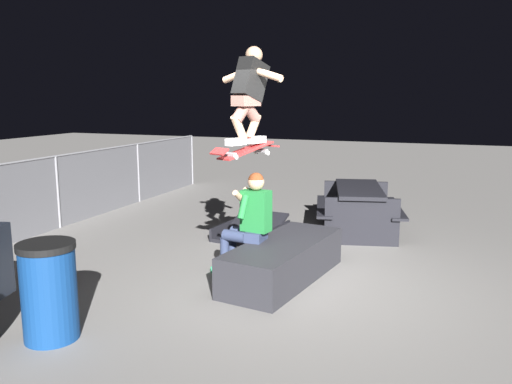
% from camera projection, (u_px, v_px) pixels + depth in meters
% --- Properties ---
extents(ground_plane, '(40.00, 40.00, 0.00)m').
position_uv_depth(ground_plane, '(296.00, 285.00, 6.21)').
color(ground_plane, slate).
extents(ledge_box_main, '(2.06, 1.03, 0.47)m').
position_uv_depth(ledge_box_main, '(283.00, 261.00, 6.36)').
color(ledge_box_main, '#28282D').
rests_on(ledge_box_main, ground).
extents(person_sitting_on_ledge, '(0.60, 0.78, 1.31)m').
position_uv_depth(person_sitting_on_ledge, '(248.00, 219.00, 6.39)').
color(person_sitting_on_ledge, '#2D3856').
rests_on(person_sitting_on_ledge, ground).
extents(skateboard, '(1.03, 0.53, 0.17)m').
position_uv_depth(skateboard, '(246.00, 150.00, 6.15)').
color(skateboard, '#B72D2D').
extents(skater_airborne, '(0.63, 0.86, 1.12)m').
position_uv_depth(skater_airborne, '(249.00, 91.00, 6.06)').
color(skater_airborne, white).
extents(kicker_ramp, '(1.20, 0.99, 0.42)m').
position_uv_depth(kicker_ramp, '(251.00, 233.00, 8.31)').
color(kicker_ramp, black).
rests_on(kicker_ramp, ground).
extents(picnic_table_back, '(1.97, 1.71, 0.75)m').
position_uv_depth(picnic_table_back, '(359.00, 202.00, 8.52)').
color(picnic_table_back, black).
rests_on(picnic_table_back, ground).
extents(trash_bin, '(0.52, 0.52, 0.91)m').
position_uv_depth(trash_bin, '(49.00, 291.00, 4.77)').
color(trash_bin, navy).
rests_on(trash_bin, ground).
extents(fence_back, '(12.05, 0.05, 1.24)m').
position_uv_depth(fence_back, '(0.00, 203.00, 7.68)').
color(fence_back, slate).
rests_on(fence_back, ground).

